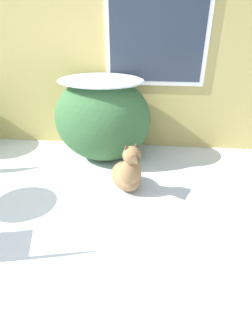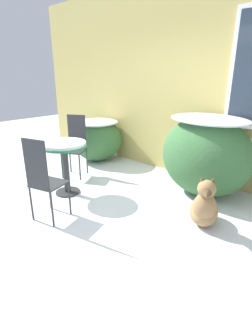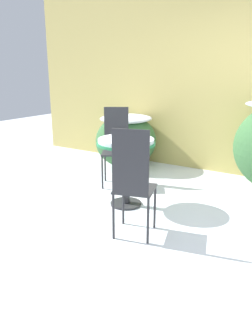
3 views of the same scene
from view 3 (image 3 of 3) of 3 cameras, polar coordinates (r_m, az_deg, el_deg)
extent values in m
plane|color=silver|center=(3.42, 11.10, -10.87)|extent=(16.00, 16.00, 0.00)
ellipsoid|color=#386638|center=(5.49, 0.00, 4.76)|extent=(0.99, 1.05, 0.87)
ellipsoid|color=silver|center=(5.43, 0.00, 8.63)|extent=(0.84, 0.89, 0.12)
cylinder|color=#2D2D30|center=(3.99, 0.00, -6.20)|extent=(0.38, 0.38, 0.03)
cylinder|color=#2D2D30|center=(3.87, 0.00, -1.13)|extent=(0.09, 0.09, 0.72)
cylinder|color=#237A47|center=(3.77, 0.00, 4.28)|extent=(0.67, 0.67, 0.03)
cylinder|color=silver|center=(3.76, 0.00, 4.83)|extent=(0.65, 0.65, 0.04)
cube|color=#2D2D30|center=(4.53, -1.85, 2.67)|extent=(0.50, 0.50, 0.02)
cube|color=#2D2D30|center=(4.64, -1.69, 6.90)|extent=(0.31, 0.18, 0.60)
cylinder|color=#2D2D30|center=(4.45, -4.15, -0.82)|extent=(0.02, 0.02, 0.46)
cylinder|color=#2D2D30|center=(4.43, 0.15, -0.89)|extent=(0.02, 0.02, 0.46)
cylinder|color=#2D2D30|center=(4.77, -3.65, 0.38)|extent=(0.02, 0.02, 0.46)
cylinder|color=#2D2D30|center=(4.75, 0.36, 0.32)|extent=(0.02, 0.02, 0.46)
cube|color=#2D2D30|center=(3.15, 1.58, -3.63)|extent=(0.46, 0.46, 0.02)
cube|color=#2D2D30|center=(2.89, 0.77, 0.95)|extent=(0.33, 0.11, 0.60)
cylinder|color=#2D2D30|center=(3.36, 5.04, -6.77)|extent=(0.02, 0.02, 0.46)
cylinder|color=#2D2D30|center=(3.43, -0.49, -6.20)|extent=(0.02, 0.02, 0.46)
cylinder|color=#2D2D30|center=(3.06, 3.85, -9.17)|extent=(0.02, 0.02, 0.46)
cylinder|color=#2D2D30|center=(3.14, -2.20, -8.47)|extent=(0.02, 0.02, 0.46)
camera|label=1|loc=(1.09, 53.48, 28.72)|focal=28.00mm
camera|label=2|loc=(1.62, 85.71, 9.40)|focal=28.00mm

